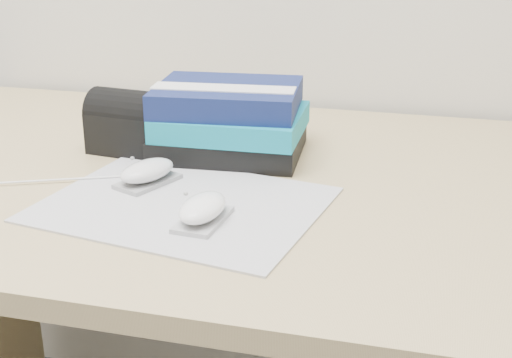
% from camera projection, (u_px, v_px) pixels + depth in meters
% --- Properties ---
extents(desk, '(1.60, 0.80, 0.73)m').
position_uv_depth(desk, '(327.00, 300.00, 1.19)').
color(desk, tan).
rests_on(desk, ground).
extents(mousepad, '(0.41, 0.34, 0.00)m').
position_uv_depth(mousepad, '(183.00, 204.00, 0.97)').
color(mousepad, '#97969E').
rests_on(mousepad, desk).
extents(mouse_rear, '(0.08, 0.11, 0.04)m').
position_uv_depth(mouse_rear, '(147.00, 173.00, 1.03)').
color(mouse_rear, '#949496').
rests_on(mouse_rear, mousepad).
extents(mouse_front, '(0.06, 0.10, 0.04)m').
position_uv_depth(mouse_front, '(203.00, 210.00, 0.90)').
color(mouse_front, '#A8A8AB').
rests_on(mouse_front, mousepad).
extents(usb_cable, '(0.23, 0.10, 0.00)m').
position_uv_depth(usb_cable, '(56.00, 180.00, 1.04)').
color(usb_cable, white).
rests_on(usb_cable, mousepad).
extents(book_stack, '(0.25, 0.20, 0.12)m').
position_uv_depth(book_stack, '(230.00, 121.00, 1.15)').
color(book_stack, black).
rests_on(book_stack, desk).
extents(pouch, '(0.12, 0.09, 0.10)m').
position_uv_depth(pouch, '(127.00, 122.00, 1.16)').
color(pouch, black).
rests_on(pouch, desk).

